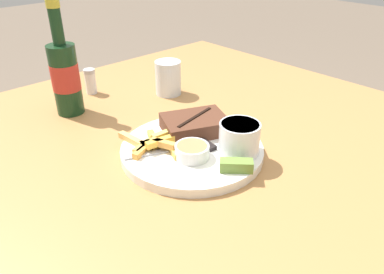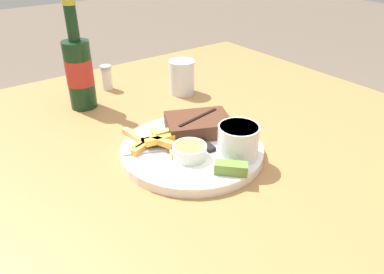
% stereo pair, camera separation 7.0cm
% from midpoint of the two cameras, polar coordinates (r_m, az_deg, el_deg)
% --- Properties ---
extents(dining_table, '(1.17, 1.14, 0.73)m').
position_cam_midpoint_polar(dining_table, '(0.76, -2.65, -7.67)').
color(dining_table, '#A87542').
rests_on(dining_table, ground_plane).
extents(dinner_plate, '(0.27, 0.27, 0.02)m').
position_cam_midpoint_polar(dinner_plate, '(0.71, -2.80, -2.10)').
color(dinner_plate, white).
rests_on(dinner_plate, dining_table).
extents(steak_portion, '(0.15, 0.13, 0.03)m').
position_cam_midpoint_polar(steak_portion, '(0.75, -2.23, 1.87)').
color(steak_portion, '#512D1E').
rests_on(steak_portion, dinner_plate).
extents(fries_pile, '(0.11, 0.15, 0.02)m').
position_cam_midpoint_polar(fries_pile, '(0.71, -8.62, -0.95)').
color(fries_pile, '#ECA148').
rests_on(fries_pile, dinner_plate).
extents(coleslaw_cup, '(0.07, 0.07, 0.06)m').
position_cam_midpoint_polar(coleslaw_cup, '(0.68, 4.30, -0.04)').
color(coleslaw_cup, white).
rests_on(coleslaw_cup, dinner_plate).
extents(dipping_sauce_cup, '(0.06, 0.06, 0.02)m').
position_cam_midpoint_polar(dipping_sauce_cup, '(0.67, -2.99, -2.19)').
color(dipping_sauce_cup, silver).
rests_on(dipping_sauce_cup, dinner_plate).
extents(pickle_spear, '(0.05, 0.06, 0.02)m').
position_cam_midpoint_polar(pickle_spear, '(0.64, 3.78, -4.39)').
color(pickle_spear, olive).
rests_on(pickle_spear, dinner_plate).
extents(fork_utensil, '(0.13, 0.06, 0.00)m').
position_cam_midpoint_polar(fork_utensil, '(0.69, -8.36, -2.39)').
color(fork_utensil, '#B7B7BC').
rests_on(fork_utensil, dinner_plate).
extents(knife_utensil, '(0.03, 0.17, 0.01)m').
position_cam_midpoint_polar(knife_utensil, '(0.74, -2.63, 0.08)').
color(knife_utensil, '#B7B7BC').
rests_on(knife_utensil, dinner_plate).
extents(beer_bottle, '(0.06, 0.06, 0.26)m').
position_cam_midpoint_polar(beer_bottle, '(0.90, -20.93, 8.77)').
color(beer_bottle, '#143319').
rests_on(beer_bottle, dining_table).
extents(drinking_glass, '(0.07, 0.07, 0.09)m').
position_cam_midpoint_polar(drinking_glass, '(0.97, -5.74, 8.92)').
color(drinking_glass, silver).
rests_on(drinking_glass, dining_table).
extents(salt_shaker, '(0.03, 0.03, 0.07)m').
position_cam_midpoint_polar(salt_shaker, '(1.02, -17.15, 8.09)').
color(salt_shaker, white).
rests_on(salt_shaker, dining_table).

